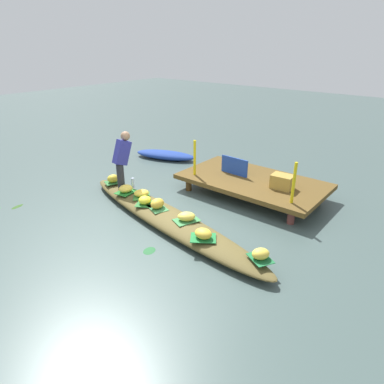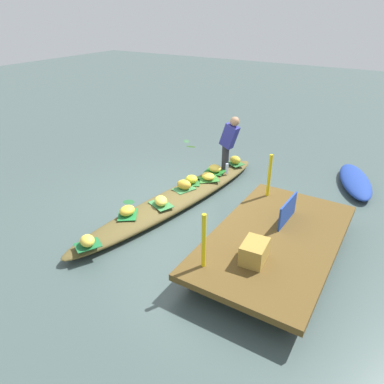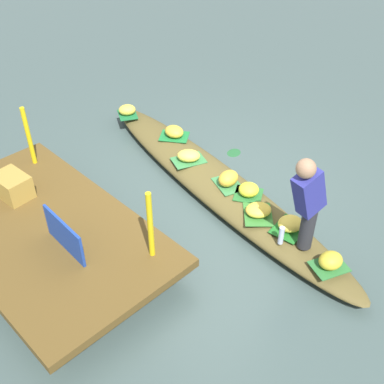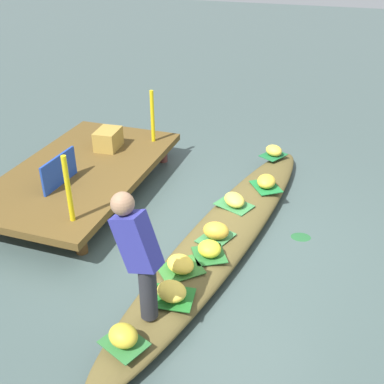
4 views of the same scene
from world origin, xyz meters
name	(u,v)px [view 1 (image 1 of 4)]	position (x,y,z in m)	size (l,w,h in m)	color
canal_water	(166,223)	(0.00, 0.00, 0.00)	(40.00, 40.00, 0.00)	#3F514E
dock_platform	(252,182)	(0.58, 2.24, 0.32)	(3.20, 1.80, 0.38)	brown
vendor_boat	(166,218)	(0.00, 0.00, 0.12)	(5.13, 0.74, 0.24)	brown
moored_boat	(165,155)	(-2.75, 2.89, 0.12)	(1.85, 0.59, 0.23)	navy
leaf_mat_0	(142,196)	(-0.91, 0.21, 0.24)	(0.44, 0.34, 0.01)	#34762E
banana_bunch_0	(141,193)	(-0.91, 0.21, 0.31)	(0.31, 0.26, 0.14)	yellow
leaf_mat_1	(260,258)	(2.14, -0.21, 0.24)	(0.38, 0.28, 0.01)	#1B6735
banana_bunch_1	(261,254)	(2.14, -0.21, 0.33)	(0.27, 0.22, 0.16)	yellow
leaf_mat_2	(158,208)	(-0.25, 0.02, 0.24)	(0.42, 0.30, 0.01)	#3A7E44
banana_bunch_2	(157,204)	(-0.25, 0.02, 0.34)	(0.30, 0.23, 0.20)	gold
leaf_mat_3	(113,182)	(-1.98, 0.33, 0.24)	(0.37, 0.30, 0.01)	#2E6E33
banana_bunch_3	(113,178)	(-1.98, 0.33, 0.34)	(0.27, 0.23, 0.18)	gold
leaf_mat_4	(187,220)	(0.51, 0.00, 0.24)	(0.45, 0.31, 0.01)	#377E42
banana_bunch_4	(187,216)	(0.51, 0.00, 0.32)	(0.32, 0.24, 0.16)	#E9CF4C
leaf_mat_5	(145,204)	(-0.58, 0.00, 0.24)	(0.35, 0.33, 0.01)	#286A2E
banana_bunch_5	(145,200)	(-0.58, 0.00, 0.33)	(0.25, 0.26, 0.16)	yellow
leaf_mat_6	(126,192)	(-1.33, 0.15, 0.24)	(0.42, 0.34, 0.01)	#1F6A24
banana_bunch_6	(126,189)	(-1.33, 0.15, 0.32)	(0.30, 0.26, 0.16)	yellow
leaf_mat_7	(203,238)	(1.12, -0.29, 0.24)	(0.42, 0.32, 0.01)	#1C7434
banana_bunch_7	(203,234)	(1.12, -0.29, 0.33)	(0.30, 0.25, 0.17)	gold
vendor_person	(122,157)	(-1.59, 0.34, 0.94)	(0.25, 0.45, 1.24)	#28282D
water_bottle	(133,183)	(-1.39, 0.41, 0.35)	(0.06, 0.06, 0.23)	silver
market_banner	(234,166)	(0.08, 2.24, 0.58)	(0.71, 0.03, 0.40)	#1D3F9C
railing_post_west	(195,158)	(-0.62, 1.64, 0.79)	(0.06, 0.06, 0.82)	yellow
railing_post_east	(294,183)	(1.78, 1.64, 0.79)	(0.06, 0.06, 0.82)	yellow
produce_crate	(282,182)	(1.31, 2.18, 0.52)	(0.44, 0.32, 0.29)	#A58236
drifting_plant_1	(149,251)	(0.43, -0.88, 0.00)	(0.25, 0.19, 0.01)	#215A2E
drifting_plant_2	(17,207)	(-2.96, -1.48, 0.00)	(0.28, 0.12, 0.01)	#294D18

